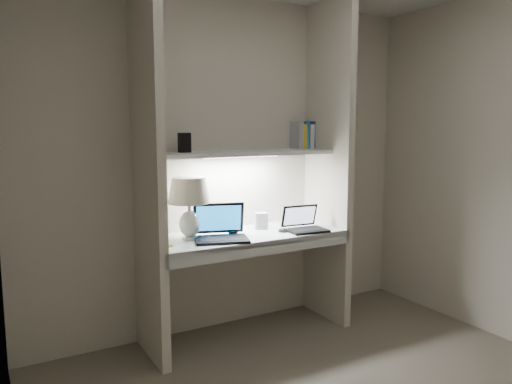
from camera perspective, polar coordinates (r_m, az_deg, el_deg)
back_wall at (r=3.82m, az=-2.99°, el=3.09°), size 3.20×0.01×2.50m
alcove_panel_left at (r=3.29m, az=-12.23°, el=2.16°), size 0.06×0.55×2.50m
alcove_panel_right at (r=3.98m, az=8.27°, el=3.21°), size 0.06×0.55×2.50m
desk at (r=3.65m, az=-0.99°, el=-5.06°), size 1.40×0.55×0.04m
desk_apron at (r=3.44m, az=1.11°, el=-6.38°), size 1.46×0.03×0.10m
shelf at (r=3.65m, az=-1.73°, el=4.45°), size 1.40×0.36×0.03m
strip_light at (r=3.65m, az=-1.73°, el=4.11°), size 0.60×0.04×0.02m
table_lamp at (r=3.45m, az=-7.65°, el=-0.65°), size 0.29×0.29×0.43m
laptop_main at (r=3.48m, az=-4.09°, el=-4.48°), size 0.44×0.41×0.24m
laptop_netbook at (r=3.76m, az=5.54°, el=-3.76°), size 0.31×0.28×0.18m
speaker at (r=3.78m, az=0.56°, el=-3.33°), size 0.11×0.09×0.13m
mouse at (r=3.62m, az=-2.62°, el=-4.61°), size 0.10×0.08×0.03m
cable_coil at (r=3.74m, az=3.30°, el=-4.37°), size 0.12×0.12×0.01m
sticky_note at (r=3.33m, az=-10.13°, el=-6.09°), size 0.09×0.09×0.00m
book_row at (r=4.08m, az=5.58°, el=6.44°), size 0.21×0.15×0.22m
shelf_box at (r=3.51m, az=-8.18°, el=5.61°), size 0.08×0.06×0.14m
shelf_gadget at (r=3.47m, az=-11.65°, el=4.77°), size 0.13×0.11×0.05m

